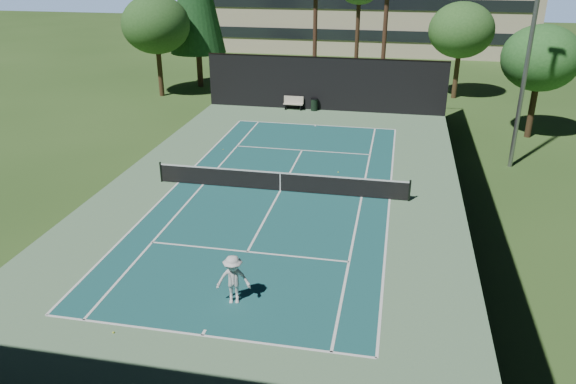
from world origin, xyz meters
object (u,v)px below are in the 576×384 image
tennis_ball_a (113,332)px  player (233,280)px  tennis_ball_b (244,181)px  park_bench (293,103)px  tennis_ball_d (223,149)px  tennis_net (280,181)px  trash_bin (314,104)px  tennis_ball_c (338,172)px

tennis_ball_a → player: bearing=36.3°
tennis_ball_b → park_bench: 14.94m
player → tennis_ball_d: bearing=96.4°
player → tennis_ball_b: (-2.61, 10.68, -0.88)m
tennis_net → tennis_ball_a: 12.64m
park_bench → trash_bin: park_bench is taller
tennis_net → park_bench: tennis_net is taller
tennis_ball_a → trash_bin: bearing=85.7°
tennis_ball_d → trash_bin: size_ratio=0.07×
tennis_ball_d → park_bench: size_ratio=0.04×
tennis_ball_d → trash_bin: (4.06, 10.16, 0.45)m
player → tennis_ball_a: 4.18m
tennis_ball_c → trash_bin: 13.06m
player → tennis_ball_a: size_ratio=26.97×
tennis_ball_c → trash_bin: trash_bin is taller
tennis_net → tennis_ball_d: size_ratio=205.65×
tennis_ball_a → trash_bin: (2.11, 28.04, 0.44)m
tennis_ball_b → tennis_ball_c: size_ratio=0.90×
tennis_net → tennis_ball_b: bearing=159.7°
tennis_ball_a → park_bench: park_bench is taller
tennis_ball_b → trash_bin: 15.01m
tennis_ball_d → park_bench: 10.45m
player → tennis_ball_c: bearing=68.3°
tennis_net → park_bench: 15.89m
tennis_net → tennis_ball_a: size_ratio=191.07×
tennis_net → trash_bin: size_ratio=13.65×
park_bench → trash_bin: 1.61m
player → trash_bin: bearing=80.3°
tennis_net → tennis_ball_a: tennis_net is taller
player → tennis_ball_b: size_ratio=27.01×
tennis_ball_c → trash_bin: size_ratio=0.08×
tennis_ball_d → park_bench: bearing=76.4°
park_bench → trash_bin: bearing=0.4°
tennis_net → tennis_ball_c: 4.08m
park_bench → tennis_ball_a: bearing=-91.0°
park_bench → trash_bin: size_ratio=1.59×
park_bench → tennis_ball_c: bearing=-68.7°
tennis_ball_a → tennis_ball_d: bearing=96.2°
player → tennis_ball_d: (-5.24, 15.46, -0.88)m
tennis_ball_c → tennis_ball_b: bearing=-154.0°
tennis_ball_a → tennis_ball_d: tennis_ball_a is taller
tennis_ball_b → tennis_ball_d: tennis_ball_b is taller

